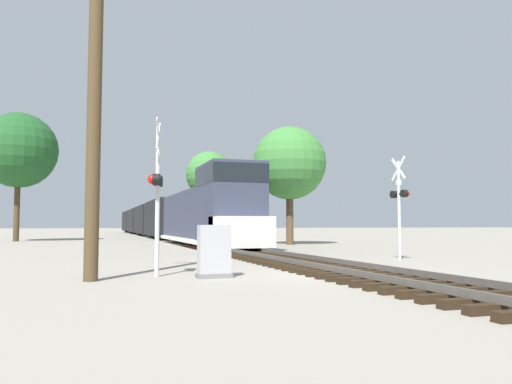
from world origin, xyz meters
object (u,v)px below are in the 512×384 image
(crossing_signal_far, at_px, (399,199))
(utility_pole, at_px, (94,111))
(relay_cabinet, at_px, (214,252))
(tree_deep_background, at_px, (209,175))
(freight_train, at_px, (152,220))
(crossing_signal_near, at_px, (157,185))
(tree_mid_background, at_px, (19,150))
(tree_far_right, at_px, (290,163))

(crossing_signal_far, distance_m, utility_pole, 12.17)
(relay_cabinet, distance_m, tree_deep_background, 49.46)
(freight_train, xyz_separation_m, crossing_signal_far, (4.65, -44.41, 0.41))
(utility_pole, xyz_separation_m, tree_deep_background, (13.71, 47.67, 3.39))
(freight_train, xyz_separation_m, tree_deep_background, (6.92, -0.45, 5.68))
(freight_train, distance_m, crossing_signal_near, 47.78)
(tree_mid_background, xyz_separation_m, tree_deep_background, (19.83, 14.41, -0.06))
(tree_far_right, xyz_separation_m, tree_deep_background, (0.53, 28.19, 1.94))
(freight_train, distance_m, relay_cabinet, 48.42)
(relay_cabinet, bearing_deg, tree_deep_background, 77.48)
(relay_cabinet, height_order, utility_pole, utility_pole)
(crossing_signal_near, xyz_separation_m, crossing_signal_far, (9.79, 3.09, -0.08))
(crossing_signal_far, distance_m, relay_cabinet, 9.35)
(crossing_signal_near, bearing_deg, crossing_signal_far, 120.77)
(tree_far_right, xyz_separation_m, tree_mid_background, (-19.29, 13.77, 2.00))
(freight_train, bearing_deg, utility_pole, -98.03)
(tree_far_right, bearing_deg, relay_cabinet, -117.20)
(crossing_signal_far, relative_size, tree_mid_background, 0.37)
(relay_cabinet, bearing_deg, tree_mid_background, 105.43)
(freight_train, bearing_deg, tree_far_right, -77.44)
(utility_pole, relative_size, tree_mid_background, 0.76)
(tree_deep_background, bearing_deg, crossing_signal_near, -104.37)
(crossing_signal_far, xyz_separation_m, tree_far_right, (1.73, 15.77, 3.33))
(utility_pole, distance_m, tree_mid_background, 33.99)
(crossing_signal_near, distance_m, tree_deep_background, 48.84)
(crossing_signal_near, xyz_separation_m, tree_far_right, (11.51, 18.86, 3.25))
(crossing_signal_near, relative_size, tree_far_right, 0.51)
(freight_train, height_order, tree_deep_background, tree_deep_background)
(utility_pole, height_order, tree_mid_background, tree_mid_background)
(crossing_signal_near, height_order, relay_cabinet, crossing_signal_near)
(freight_train, distance_m, tree_far_right, 29.58)
(tree_deep_background, bearing_deg, tree_mid_background, -143.99)
(tree_far_right, height_order, tree_mid_background, tree_mid_background)
(freight_train, relative_size, utility_pole, 9.59)
(crossing_signal_far, relative_size, utility_pole, 0.49)
(relay_cabinet, xyz_separation_m, utility_pole, (-3.09, 0.14, 3.59))
(utility_pole, distance_m, tree_deep_background, 49.71)
(crossing_signal_near, bearing_deg, tree_far_right, 161.84)
(crossing_signal_near, distance_m, tree_mid_background, 33.95)
(utility_pole, relative_size, tree_deep_background, 0.79)
(freight_train, distance_m, crossing_signal_far, 44.65)
(crossing_signal_far, bearing_deg, tree_deep_background, -3.03)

